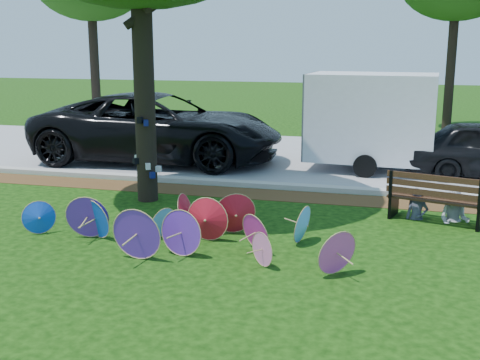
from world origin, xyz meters
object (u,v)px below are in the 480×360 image
object	(u,v)px
cargo_trailer	(372,117)
parasol_pile	(185,225)
park_bench	(437,197)
person_right	(457,191)
black_van	(159,128)
person_left	(418,190)

from	to	relation	value
cargo_trailer	parasol_pile	bearing A→B (deg)	-107.00
park_bench	person_right	distance (m)	0.38
parasol_pile	person_right	distance (m)	5.28
parasol_pile	black_van	xyz separation A→B (m)	(-3.28, 6.92, 0.62)
person_left	person_right	world-z (taller)	person_right
parasol_pile	person_right	size ratio (longest dim) A/B	4.86
parasol_pile	person_right	world-z (taller)	person_right
person_left	cargo_trailer	bearing A→B (deg)	97.70
parasol_pile	black_van	bearing A→B (deg)	115.37
cargo_trailer	person_left	size ratio (longest dim) A/B	2.75
parasol_pile	black_van	distance (m)	7.69
parasol_pile	park_bench	distance (m)	4.95
parasol_pile	person_left	xyz separation A→B (m)	(3.87, 2.63, 0.23)
black_van	person_right	distance (m)	8.95
parasol_pile	black_van	size ratio (longest dim) A/B	0.84
person_left	person_right	bearing A→B (deg)	-6.17
cargo_trailer	person_right	distance (m)	5.03
parasol_pile	cargo_trailer	bearing A→B (deg)	69.36
park_bench	cargo_trailer	bearing A→B (deg)	123.69
parasol_pile	cargo_trailer	world-z (taller)	cargo_trailer
parasol_pile	park_bench	xyz separation A→B (m)	(4.22, 2.58, 0.11)
person_right	cargo_trailer	bearing A→B (deg)	131.70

